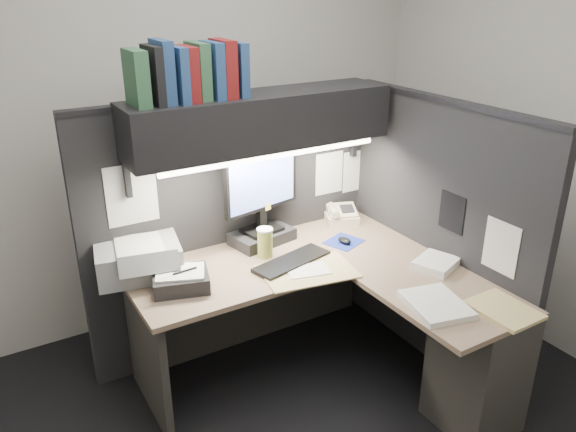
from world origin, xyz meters
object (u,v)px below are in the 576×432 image
object	(u,v)px
overhead_shelf	(261,120)
monitor	(262,208)
keyboard	(292,261)
printer	(138,258)
desk	(378,331)
telephone	(341,215)
coffee_cup	(265,243)
notebook_stack	(181,280)

from	to	relation	value
overhead_shelf	monitor	xyz separation A→B (m)	(0.01, 0.04, -0.55)
keyboard	printer	bearing A→B (deg)	142.87
desk	printer	distance (m)	1.38
overhead_shelf	telephone	distance (m)	0.96
coffee_cup	monitor	bearing A→B (deg)	66.62
desk	overhead_shelf	size ratio (longest dim) A/B	1.10
printer	monitor	bearing A→B (deg)	10.39
keyboard	coffee_cup	bearing A→B (deg)	106.09
printer	coffee_cup	bearing A→B (deg)	-4.23
monitor	coffee_cup	xyz separation A→B (m)	(-0.08, -0.18, -0.14)
keyboard	monitor	bearing A→B (deg)	78.45
keyboard	telephone	distance (m)	0.71
overhead_shelf	telephone	size ratio (longest dim) A/B	7.16
coffee_cup	notebook_stack	size ratio (longest dim) A/B	0.59
desk	monitor	distance (m)	0.99
desk	monitor	xyz separation A→B (m)	(-0.29, 0.79, 0.51)
desk	keyboard	xyz separation A→B (m)	(-0.28, 0.46, 0.30)
notebook_stack	desk	bearing A→B (deg)	-29.48
monitor	keyboard	bearing A→B (deg)	-99.54
desk	telephone	bearing A→B (deg)	68.37
monitor	telephone	xyz separation A→B (m)	(0.61, 0.03, -0.18)
telephone	coffee_cup	xyz separation A→B (m)	(-0.69, -0.21, 0.04)
monitor	notebook_stack	bearing A→B (deg)	-167.78
telephone	printer	size ratio (longest dim) A/B	0.49
notebook_stack	printer	bearing A→B (deg)	115.90
telephone	printer	distance (m)	1.38
coffee_cup	printer	size ratio (longest dim) A/B	0.38
overhead_shelf	monitor	bearing A→B (deg)	73.02
desk	printer	size ratio (longest dim) A/B	3.84
keyboard	notebook_stack	distance (m)	0.64
desk	overhead_shelf	world-z (taller)	overhead_shelf
keyboard	telephone	bearing A→B (deg)	17.92
telephone	printer	xyz separation A→B (m)	(-1.38, -0.02, 0.05)
keyboard	telephone	size ratio (longest dim) A/B	2.22
keyboard	coffee_cup	size ratio (longest dim) A/B	2.89
desk	notebook_stack	distance (m)	1.11
monitor	telephone	distance (m)	0.64
monitor	telephone	size ratio (longest dim) A/B	2.60
overhead_shelf	keyboard	size ratio (longest dim) A/B	3.23
telephone	coffee_cup	world-z (taller)	coffee_cup
keyboard	printer	xyz separation A→B (m)	(-0.78, 0.34, 0.08)
overhead_shelf	desk	bearing A→B (deg)	-68.21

